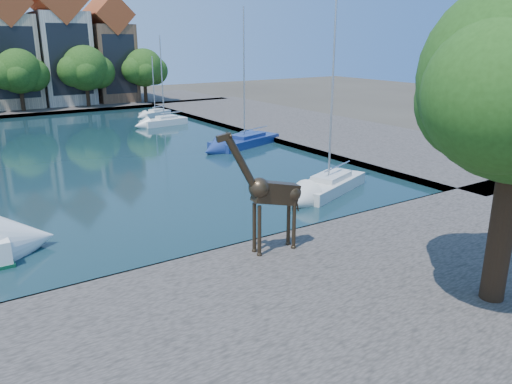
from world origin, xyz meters
TOP-DOWN VIEW (x-y plane):
  - ground at (0.00, 0.00)m, footprint 160.00×160.00m
  - water_basin at (0.00, 24.00)m, footprint 38.00×50.00m
  - near_quay at (0.00, -7.00)m, footprint 50.00×14.00m
  - far_quay at (0.00, 56.00)m, footprint 60.00×16.00m
  - right_quay at (25.00, 24.00)m, footprint 14.00×52.00m
  - townhouse_east_inner at (2.00, 55.99)m, footprint 5.94×9.18m
  - townhouse_east_mid at (8.50, 55.99)m, footprint 6.43×9.18m
  - townhouse_east_end at (15.00, 55.99)m, footprint 5.44×9.18m
  - far_tree_mid_east at (2.10, 50.49)m, footprint 7.02×5.40m
  - far_tree_east at (10.11, 50.49)m, footprint 7.54×5.80m
  - far_tree_far_east at (18.09, 50.49)m, footprint 6.76×5.20m
  - giraffe_statue at (3.31, -1.47)m, footprint 3.66×0.79m
  - sailboat_right_a at (12.00, 4.73)m, footprint 6.49×4.23m
  - sailboat_right_b at (15.00, 19.32)m, footprint 7.39×4.54m
  - sailboat_right_c at (13.39, 33.30)m, footprint 5.13×2.37m
  - sailboat_right_d at (15.00, 39.83)m, footprint 4.26×2.90m

SIDE VIEW (x-z plane):
  - ground at x=0.00m, z-range 0.00..0.00m
  - water_basin at x=0.00m, z-range 0.00..0.08m
  - near_quay at x=0.00m, z-range 0.00..0.50m
  - far_quay at x=0.00m, z-range 0.00..0.50m
  - right_quay at x=25.00m, z-range 0.00..0.50m
  - sailboat_right_d at x=15.00m, z-range -2.98..4.09m
  - sailboat_right_b at x=15.00m, z-range -5.17..6.41m
  - sailboat_right_c at x=13.39m, z-range -4.04..5.30m
  - sailboat_right_a at x=12.00m, z-range -5.42..6.77m
  - giraffe_statue at x=3.31m, z-range 0.45..5.68m
  - far_tree_far_east at x=18.09m, z-range 1.40..8.76m
  - far_tree_mid_east at x=2.10m, z-range 1.37..8.89m
  - far_tree_east at x=10.11m, z-range 1.32..9.16m
  - townhouse_east_end at x=15.00m, z-range -0.11..14.32m
  - townhouse_east_inner at x=2.00m, z-range -0.16..15.63m
  - townhouse_east_mid at x=8.50m, z-range -0.22..16.43m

